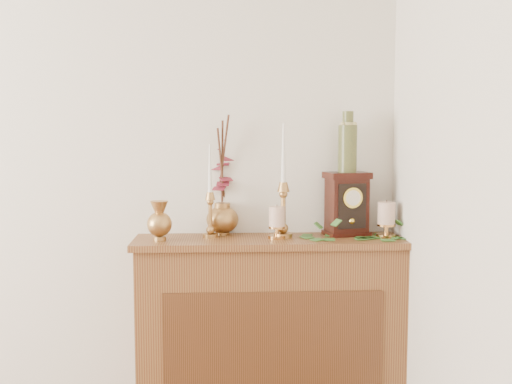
{
  "coord_description": "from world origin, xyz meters",
  "views": [
    {
      "loc": [
        1.2,
        -0.59,
        1.4
      ],
      "look_at": [
        1.33,
        2.05,
        1.15
      ],
      "focal_mm": 42.0,
      "sensor_mm": 36.0,
      "label": 1
    }
  ],
  "objects": [
    {
      "name": "bud_vase",
      "position": [
        0.9,
        2.05,
        1.02
      ],
      "size": [
        0.11,
        0.11,
        0.18
      ],
      "rotation": [
        0.0,
        0.0,
        0.42
      ],
      "color": "tan",
      "rests_on": "console_shelf"
    },
    {
      "name": "pillar_candle_right",
      "position": [
        1.93,
        2.09,
        1.02
      ],
      "size": [
        0.09,
        0.09,
        0.17
      ],
      "rotation": [
        0.0,
        0.0,
        0.03
      ],
      "color": "#C48644",
      "rests_on": "console_shelf"
    },
    {
      "name": "candlestick_left",
      "position": [
        1.13,
        2.13,
        1.07
      ],
      "size": [
        0.07,
        0.07,
        0.43
      ],
      "rotation": [
        0.0,
        0.0,
        -0.02
      ],
      "color": "tan",
      "rests_on": "console_shelf"
    },
    {
      "name": "mantel_clock",
      "position": [
        1.76,
        2.16,
        1.07
      ],
      "size": [
        0.22,
        0.18,
        0.3
      ],
      "rotation": [
        0.0,
        0.0,
        0.22
      ],
      "color": "black",
      "rests_on": "console_shelf"
    },
    {
      "name": "pillar_candle_left",
      "position": [
        1.43,
        2.08,
        1.01
      ],
      "size": [
        0.08,
        0.08,
        0.16
      ],
      "rotation": [
        0.0,
        0.0,
        -0.1
      ],
      "color": "#C48644",
      "rests_on": "console_shelf"
    },
    {
      "name": "console_shelf",
      "position": [
        1.4,
        2.1,
        0.44
      ],
      "size": [
        1.24,
        0.34,
        0.93
      ],
      "color": "brown",
      "rests_on": "ground"
    },
    {
      "name": "ceramic_vase",
      "position": [
        1.76,
        2.16,
        1.35
      ],
      "size": [
        0.09,
        0.09,
        0.28
      ],
      "rotation": [
        0.0,
        0.0,
        0.22
      ],
      "color": "#172F21",
      "rests_on": "mantel_clock"
    },
    {
      "name": "ginger_jar",
      "position": [
        1.18,
        2.25,
        1.18
      ],
      "size": [
        0.23,
        0.25,
        0.56
      ],
      "rotation": [
        0.0,
        0.0,
        -0.02
      ],
      "color": "tan",
      "rests_on": "console_shelf"
    },
    {
      "name": "candlestick_center",
      "position": [
        1.46,
        2.11,
        1.1
      ],
      "size": [
        0.09,
        0.09,
        0.52
      ],
      "rotation": [
        0.0,
        0.0,
        -0.15
      ],
      "color": "tan",
      "rests_on": "console_shelf"
    },
    {
      "name": "ivy_garland",
      "position": [
        1.8,
        2.09,
        0.94
      ],
      "size": [
        0.5,
        0.24,
        0.09
      ],
      "rotation": [
        0.0,
        0.0,
        0.07
      ],
      "color": "#326426",
      "rests_on": "console_shelf"
    }
  ]
}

